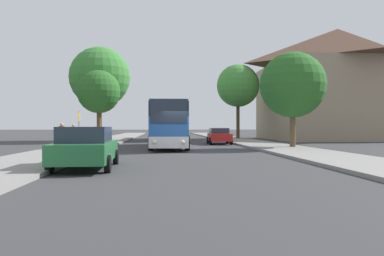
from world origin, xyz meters
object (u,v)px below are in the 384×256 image
object	(u,v)px
bus_front	(170,124)
parked_car_left_curb	(86,147)
pedestrian_waiting_near	(73,135)
tree_right_near	(238,86)
bus_middle	(169,124)
bus_stop_sign	(79,125)
tree_left_far	(100,77)
tree_right_mid	(293,85)
pedestrian_waiting_far	(62,136)
tree_left_near	(99,92)
parked_car_right_near	(219,136)

from	to	relation	value
bus_front	parked_car_left_curb	distance (m)	14.15
pedestrian_waiting_near	tree_right_near	world-z (taller)	tree_right_near
bus_middle	bus_stop_sign	xyz separation A→B (m)	(-6.28, -17.94, -0.23)
tree_left_far	tree_right_mid	distance (m)	22.58
bus_front	parked_car_left_curb	xyz separation A→B (m)	(-3.41, -13.70, -0.93)
tree_right_near	tree_left_far	bearing A→B (deg)	-169.36
bus_middle	pedestrian_waiting_far	bearing A→B (deg)	-111.16
bus_middle	parked_car_left_curb	size ratio (longest dim) A/B	2.54
parked_car_left_curb	bus_stop_sign	world-z (taller)	bus_stop_sign
tree_left_near	tree_right_near	world-z (taller)	tree_right_near
bus_middle	bus_stop_sign	distance (m)	19.00
tree_right_mid	tree_left_near	bearing A→B (deg)	144.08
bus_stop_sign	pedestrian_waiting_far	xyz separation A→B (m)	(-0.85, -1.06, -0.67)
bus_middle	parked_car_left_curb	bearing A→B (deg)	-97.77
bus_front	pedestrian_waiting_near	xyz separation A→B (m)	(-7.19, 0.46, -0.77)
tree_right_near	tree_right_mid	xyz separation A→B (m)	(0.11, -18.71, -1.95)
parked_car_left_curb	pedestrian_waiting_near	distance (m)	14.66
tree_left_far	tree_right_mid	bearing A→B (deg)	-44.46
bus_front	bus_stop_sign	size ratio (longest dim) A/B	4.83
tree_left_far	tree_right_near	xyz separation A→B (m)	(15.91, 2.99, -0.47)
bus_middle	tree_right_near	world-z (taller)	tree_right_near
bus_middle	tree_right_near	xyz separation A→B (m)	(8.34, 1.27, 4.58)
parked_car_right_near	pedestrian_waiting_near	size ratio (longest dim) A/B	2.77
bus_front	tree_left_far	bearing A→B (deg)	120.23
tree_right_mid	pedestrian_waiting_near	bearing A→B (deg)	170.15
bus_middle	parked_car_left_curb	xyz separation A→B (m)	(-3.63, -28.85, -1.08)
bus_middle	tree_left_near	bearing A→B (deg)	-138.33
tree_left_near	bus_stop_sign	bearing A→B (deg)	-86.77
tree_right_near	bus_middle	bearing A→B (deg)	-171.34
tree_left_near	tree_left_far	world-z (taller)	tree_left_far
bus_front	tree_right_mid	bearing A→B (deg)	-13.26
bus_middle	parked_car_left_curb	distance (m)	29.10
bus_stop_sign	parked_car_left_curb	bearing A→B (deg)	-76.37
bus_stop_sign	pedestrian_waiting_near	bearing A→B (deg)	109.21
bus_front	bus_stop_sign	world-z (taller)	bus_front
tree_right_mid	parked_car_left_curb	bearing A→B (deg)	-136.61
bus_middle	tree_right_near	distance (m)	9.59
bus_front	bus_stop_sign	xyz separation A→B (m)	(-6.06, -2.78, -0.08)
tree_left_near	tree_right_mid	bearing A→B (deg)	-35.92
bus_front	tree_right_near	bearing A→B (deg)	64.02
parked_car_right_near	tree_right_mid	xyz separation A→B (m)	(4.14, -7.30, 3.76)
parked_car_left_curb	parked_car_right_near	xyz separation A→B (m)	(7.93, 18.71, -0.06)
bus_middle	tree_left_near	world-z (taller)	tree_left_near
pedestrian_waiting_far	pedestrian_waiting_near	bearing A→B (deg)	11.30
bus_middle	pedestrian_waiting_far	world-z (taller)	bus_middle
parked_car_left_curb	pedestrian_waiting_far	world-z (taller)	pedestrian_waiting_far
parked_car_left_curb	bus_front	bearing A→B (deg)	74.39
parked_car_left_curb	tree_right_near	bearing A→B (deg)	66.70
parked_car_left_curb	parked_car_right_near	distance (m)	20.33
tree_right_near	bus_front	bearing A→B (deg)	-117.52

